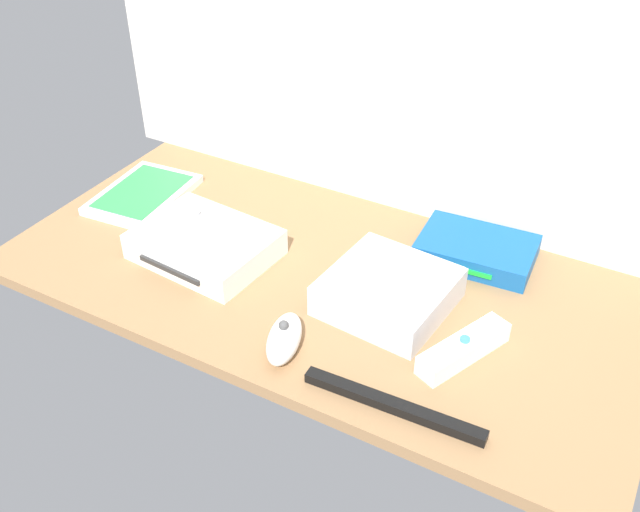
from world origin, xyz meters
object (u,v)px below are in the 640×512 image
game_case (143,194)px  sensor_bar (393,405)px  network_router (477,250)px  game_console (205,244)px  remote_nunchuk (284,338)px  remote_wand (464,349)px  mini_computer (388,291)px  remote_classic_pad (212,228)px

game_case → sensor_bar: bearing=-26.7°
network_router → game_console: bearing=-155.8°
game_case → remote_nunchuk: bearing=-31.5°
network_router → remote_wand: 23.29cm
game_console → mini_computer: bearing=10.3°
mini_computer → game_case: mini_computer is taller
mini_computer → remote_wand: bearing=-20.4°
mini_computer → sensor_bar: mini_computer is taller
game_console → remote_nunchuk: size_ratio=2.05×
game_case → remote_wand: (64.84, -10.90, 0.75)cm
mini_computer → remote_nunchuk: (-8.32, -15.53, -0.60)cm
remote_wand → remote_classic_pad: (-43.10, 2.63, 3.90)cm
game_console → sensor_bar: (39.95, -15.19, -1.50)cm
mini_computer → remote_classic_pad: bearing=-175.4°
game_console → game_case: game_console is taller
game_console → remote_wand: size_ratio=1.48×
remote_nunchuk → sensor_bar: (17.45, -2.62, -1.34)cm
remote_wand → sensor_bar: bearing=-85.4°
network_router → sensor_bar: bearing=-91.2°
game_console → remote_nunchuk: remote_nunchuk is taller
game_console → remote_classic_pad: remote_classic_pad is taller
remote_nunchuk → sensor_bar: bearing=-26.3°
game_case → network_router: size_ratio=1.07×
network_router → sensor_bar: (1.68, -35.63, -1.00)cm
game_console → mini_computer: 30.96cm
game_case → network_router: 59.93cm
game_console → mini_computer: (30.82, 2.96, 0.44)cm
game_console → mini_computer: size_ratio=1.21×
remote_wand → remote_classic_pad: size_ratio=0.95×
remote_wand → remote_nunchuk: 24.22cm
mini_computer → network_router: 19.02cm
remote_classic_pad → sensor_bar: size_ratio=0.66×
remote_wand → game_console: bearing=-159.7°
game_console → remote_nunchuk: 25.77cm
network_router → remote_nunchuk: size_ratio=1.73×
game_console → network_router: (38.27, 20.43, -0.50)cm
remote_classic_pad → sensor_bar: (38.73, -15.77, -4.71)cm
mini_computer → remote_classic_pad: (-29.61, -2.38, 2.77)cm
game_console → game_case: 22.40cm
game_console → network_router: bearing=32.9°
game_console → remote_classic_pad: size_ratio=1.41×
mini_computer → remote_classic_pad: size_ratio=1.17×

